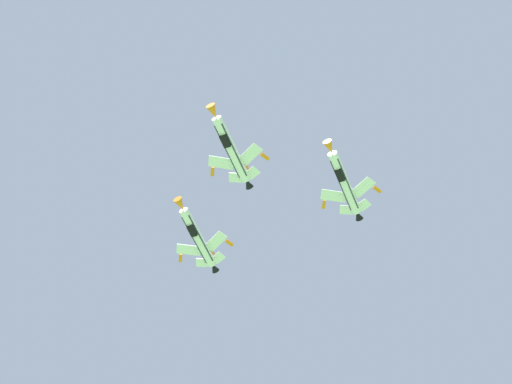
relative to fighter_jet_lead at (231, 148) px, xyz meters
The scene contains 3 objects.
fighter_jet_lead is the anchor object (origin of this frame).
fighter_jet_left_wing 19.96m from the fighter_jet_lead, ahead, with size 11.74×13.82×4.39m.
fighter_jet_right_wing 18.85m from the fighter_jet_lead, 96.25° to the left, with size 11.77×13.82×4.37m.
Camera 1 is at (-3.69, -0.20, 1.60)m, focal length 58.89 mm.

